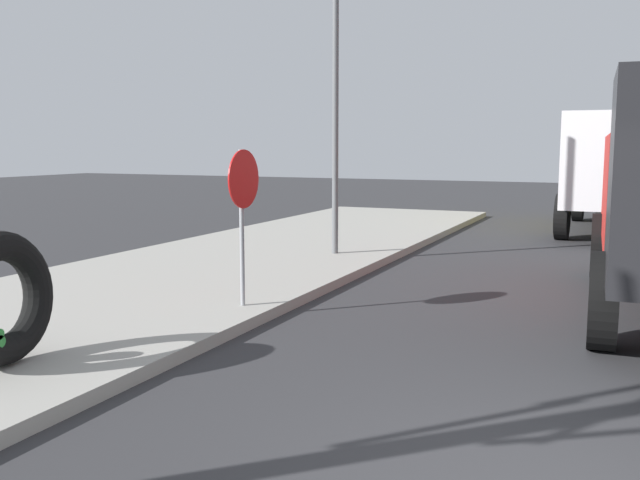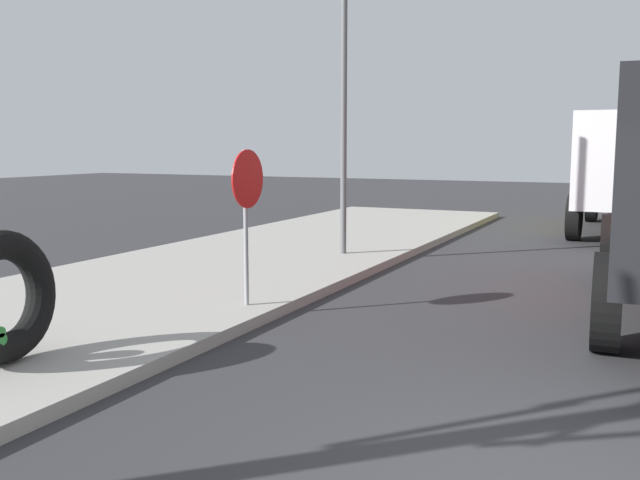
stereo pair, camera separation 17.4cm
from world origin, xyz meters
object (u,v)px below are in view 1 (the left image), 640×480
loose_tire (2,298)px  dump_truck_yellow (624,170)px  street_light_pole (335,118)px  stop_sign (243,198)px

loose_tire → dump_truck_yellow: dump_truck_yellow is taller
dump_truck_yellow → street_light_pole: (-7.18, 5.04, 1.16)m
street_light_pole → stop_sign: bearing=-172.0°
stop_sign → street_light_pole: size_ratio=0.39×
stop_sign → street_light_pole: (4.69, 0.66, 1.20)m
stop_sign → street_light_pole: bearing=8.0°
street_light_pole → dump_truck_yellow: bearing=-35.0°
stop_sign → dump_truck_yellow: dump_truck_yellow is taller
dump_truck_yellow → loose_tire: bearing=160.8°
loose_tire → street_light_pole: street_light_pole is taller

